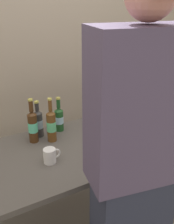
% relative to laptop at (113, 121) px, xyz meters
% --- Properties ---
extents(ground_plane, '(8.00, 8.00, 0.00)m').
position_rel_laptop_xyz_m(ground_plane, '(-0.38, -0.14, -0.79)').
color(ground_plane, slate).
rests_on(ground_plane, ground).
extents(desk, '(1.56, 0.78, 0.75)m').
position_rel_laptop_xyz_m(desk, '(-0.38, -0.14, -0.12)').
color(desk, '#56514C').
rests_on(desk, ground).
extents(laptop, '(0.45, 0.42, 0.20)m').
position_rel_laptop_xyz_m(laptop, '(0.00, 0.00, 0.00)').
color(laptop, black).
rests_on(laptop, desk).
extents(beer_bottle_green, '(0.07, 0.07, 0.34)m').
position_rel_laptop_xyz_m(beer_bottle_green, '(-0.65, 0.08, 0.09)').
color(beer_bottle_green, '#472B14').
rests_on(beer_bottle_green, desk).
extents(beer_bottle_brown, '(0.07, 0.07, 0.29)m').
position_rel_laptop_xyz_m(beer_bottle_brown, '(-0.59, 0.14, 0.07)').
color(beer_bottle_brown, '#333333').
rests_on(beer_bottle_brown, desk).
extents(beer_bottle_amber, '(0.07, 0.07, 0.34)m').
position_rel_laptop_xyz_m(beer_bottle_amber, '(-0.53, 0.02, 0.09)').
color(beer_bottle_amber, brown).
rests_on(beer_bottle_amber, desk).
extents(beer_bottle_dark, '(0.07, 0.07, 0.28)m').
position_rel_laptop_xyz_m(beer_bottle_dark, '(-0.42, 0.15, 0.06)').
color(beer_bottle_dark, '#1E5123').
rests_on(beer_bottle_dark, desk).
extents(person_figure, '(0.48, 0.33, 1.86)m').
position_rel_laptop_xyz_m(person_figure, '(-0.42, -0.78, 0.14)').
color(person_figure, '#2D3347').
rests_on(person_figure, ground).
extents(coffee_mug, '(0.12, 0.08, 0.10)m').
position_rel_laptop_xyz_m(coffee_mug, '(-0.64, -0.23, 0.01)').
color(coffee_mug, white).
rests_on(coffee_mug, desk).
extents(back_wall, '(6.00, 0.10, 2.60)m').
position_rel_laptop_xyz_m(back_wall, '(-0.38, 0.66, 0.51)').
color(back_wall, tan).
rests_on(back_wall, ground).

